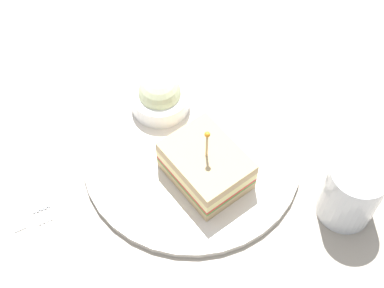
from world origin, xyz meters
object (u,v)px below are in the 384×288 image
at_px(sandwich_half_center, 204,167).
at_px(drink_glass, 351,194).
at_px(plate, 192,154).
at_px(coleslaw_bowl, 160,96).
at_px(fork, 34,189).
at_px(knife, 6,195).

xyz_separation_m(sandwich_half_center, drink_glass, (0.14, -0.11, 0.01)).
distance_m(plate, coleslaw_bowl, 0.09).
bearing_deg(drink_glass, sandwich_half_center, 141.19).
xyz_separation_m(coleslaw_bowl, drink_glass, (0.14, -0.24, 0.01)).
bearing_deg(fork, knife, 168.62).
bearing_deg(plate, fork, 168.28).
bearing_deg(drink_glass, coleslaw_bowl, 120.65).
distance_m(plate, knife, 0.25).
distance_m(plate, fork, 0.21).
height_order(plate, fork, plate).
bearing_deg(knife, sandwich_half_center, -20.83).
xyz_separation_m(plate, fork, (-0.21, 0.04, -0.00)).
distance_m(drink_glass, knife, 0.43).
xyz_separation_m(sandwich_half_center, coleslaw_bowl, (-0.00, 0.13, -0.00)).
bearing_deg(coleslaw_bowl, fork, -166.83).
height_order(plate, knife, plate).
bearing_deg(knife, coleslaw_bowl, 9.60).
relative_size(plate, coleslaw_bowl, 3.57).
relative_size(sandwich_half_center, drink_glass, 1.28).
distance_m(plate, sandwich_half_center, 0.05).
bearing_deg(sandwich_half_center, fork, 157.64).
distance_m(sandwich_half_center, drink_glass, 0.18).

